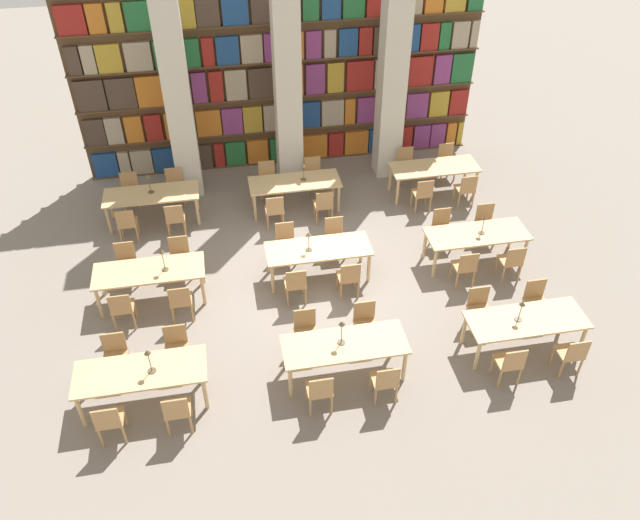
# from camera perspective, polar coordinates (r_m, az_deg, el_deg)

# --- Properties ---
(ground_plane) EXTENTS (40.00, 40.00, 0.00)m
(ground_plane) POSITION_cam_1_polar(r_m,az_deg,el_deg) (13.16, -0.21, -1.59)
(ground_plane) COLOR gray
(bookshelf_bank) EXTENTS (10.10, 0.35, 5.50)m
(bookshelf_bank) POSITION_cam_1_polar(r_m,az_deg,el_deg) (16.03, -3.56, 17.51)
(bookshelf_bank) COLOR brown
(bookshelf_bank) RESTS_ON ground_plane
(pillar_left) EXTENTS (0.61, 0.61, 6.00)m
(pillar_left) POSITION_cam_1_polar(r_m,az_deg,el_deg) (14.83, -13.18, 16.04)
(pillar_left) COLOR beige
(pillar_left) RESTS_ON ground_plane
(pillar_center) EXTENTS (0.61, 0.61, 6.00)m
(pillar_center) POSITION_cam_1_polar(r_m,az_deg,el_deg) (14.92, -3.06, 17.11)
(pillar_center) COLOR beige
(pillar_center) RESTS_ON ground_plane
(pillar_right) EXTENTS (0.61, 0.61, 6.00)m
(pillar_right) POSITION_cam_1_polar(r_m,az_deg,el_deg) (15.42, 6.75, 17.67)
(pillar_right) COLOR beige
(pillar_right) RESTS_ON ground_plane
(reading_table_0) EXTENTS (2.15, 0.82, 0.76)m
(reading_table_0) POSITION_cam_1_polar(r_m,az_deg,el_deg) (10.81, -16.06, -10.00)
(reading_table_0) COLOR tan
(reading_table_0) RESTS_ON ground_plane
(chair_0) EXTENTS (0.42, 0.40, 0.90)m
(chair_0) POSITION_cam_1_polar(r_m,az_deg,el_deg) (10.59, -18.70, -13.72)
(chair_0) COLOR tan
(chair_0) RESTS_ON ground_plane
(chair_1) EXTENTS (0.42, 0.40, 0.90)m
(chair_1) POSITION_cam_1_polar(r_m,az_deg,el_deg) (11.49, -18.20, -8.24)
(chair_1) COLOR tan
(chair_1) RESTS_ON ground_plane
(chair_2) EXTENTS (0.42, 0.40, 0.90)m
(chair_2) POSITION_cam_1_polar(r_m,az_deg,el_deg) (10.43, -12.93, -13.25)
(chair_2) COLOR tan
(chair_2) RESTS_ON ground_plane
(chair_3) EXTENTS (0.42, 0.40, 0.90)m
(chair_3) POSITION_cam_1_polar(r_m,az_deg,el_deg) (11.35, -12.98, -7.73)
(chair_3) COLOR tan
(chair_3) RESTS_ON ground_plane
(desk_lamp_0) EXTENTS (0.14, 0.14, 0.49)m
(desk_lamp_0) POSITION_cam_1_polar(r_m,az_deg,el_deg) (10.45, -15.40, -8.58)
(desk_lamp_0) COLOR brown
(desk_lamp_0) RESTS_ON reading_table_0
(reading_table_1) EXTENTS (2.15, 0.82, 0.76)m
(reading_table_1) POSITION_cam_1_polar(r_m,az_deg,el_deg) (10.81, 2.26, -7.96)
(reading_table_1) COLOR tan
(reading_table_1) RESTS_ON ground_plane
(chair_4) EXTENTS (0.42, 0.40, 0.90)m
(chair_4) POSITION_cam_1_polar(r_m,az_deg,el_deg) (10.43, -0.01, -11.84)
(chair_4) COLOR tan
(chair_4) RESTS_ON ground_plane
(chair_5) EXTENTS (0.42, 0.40, 0.90)m
(chair_5) POSITION_cam_1_polar(r_m,az_deg,el_deg) (11.34, -1.30, -6.45)
(chair_5) COLOR tan
(chair_5) RESTS_ON ground_plane
(chair_6) EXTENTS (0.42, 0.40, 0.90)m
(chair_6) POSITION_cam_1_polar(r_m,az_deg,el_deg) (10.61, 5.99, -10.93)
(chair_6) COLOR tan
(chair_6) RESTS_ON ground_plane
(chair_7) EXTENTS (0.42, 0.40, 0.90)m
(chair_7) POSITION_cam_1_polar(r_m,az_deg,el_deg) (11.51, 4.17, -5.72)
(chair_7) COLOR tan
(chair_7) RESTS_ON ground_plane
(desk_lamp_1) EXTENTS (0.14, 0.14, 0.50)m
(desk_lamp_1) POSITION_cam_1_polar(r_m,az_deg,el_deg) (10.52, 2.00, -6.28)
(desk_lamp_1) COLOR brown
(desk_lamp_1) RESTS_ON reading_table_1
(reading_table_2) EXTENTS (2.15, 0.82, 0.76)m
(reading_table_2) POSITION_cam_1_polar(r_m,az_deg,el_deg) (11.81, 18.32, -5.43)
(reading_table_2) COLOR tan
(reading_table_2) RESTS_ON ground_plane
(chair_8) EXTENTS (0.42, 0.40, 0.90)m
(chair_8) POSITION_cam_1_polar(r_m,az_deg,el_deg) (11.29, 16.96, -8.97)
(chair_8) COLOR tan
(chair_8) RESTS_ON ground_plane
(chair_9) EXTENTS (0.42, 0.40, 0.90)m
(chair_9) POSITION_cam_1_polar(r_m,az_deg,el_deg) (12.14, 14.35, -4.24)
(chair_9) COLOR tan
(chair_9) RESTS_ON ground_plane
(chair_10) EXTENTS (0.42, 0.40, 0.90)m
(chair_10) POSITION_cam_1_polar(r_m,az_deg,el_deg) (11.79, 22.00, -7.94)
(chair_10) COLOR tan
(chair_10) RESTS_ON ground_plane
(chair_11) EXTENTS (0.42, 0.40, 0.90)m
(chair_11) POSITION_cam_1_polar(r_m,az_deg,el_deg) (12.61, 19.12, -3.48)
(chair_11) COLOR tan
(chair_11) RESTS_ON ground_plane
(desk_lamp_2) EXTENTS (0.14, 0.14, 0.43)m
(desk_lamp_2) POSITION_cam_1_polar(r_m,az_deg,el_deg) (11.50, 17.93, -4.18)
(desk_lamp_2) COLOR brown
(desk_lamp_2) RESTS_ON reading_table_2
(reading_table_3) EXTENTS (2.15, 0.82, 0.76)m
(reading_table_3) POSITION_cam_1_polar(r_m,az_deg,el_deg) (12.66, -15.34, -1.18)
(reading_table_3) COLOR tan
(reading_table_3) RESTS_ON ground_plane
(chair_12) EXTENTS (0.42, 0.40, 0.90)m
(chair_12) POSITION_cam_1_polar(r_m,az_deg,el_deg) (12.34, -17.64, -4.17)
(chair_12) COLOR tan
(chair_12) RESTS_ON ground_plane
(chair_13) EXTENTS (0.42, 0.40, 0.90)m
(chair_13) POSITION_cam_1_polar(r_m,az_deg,el_deg) (13.39, -17.30, -0.14)
(chair_13) COLOR tan
(chair_13) RESTS_ON ground_plane
(chair_14) EXTENTS (0.42, 0.40, 0.90)m
(chair_14) POSITION_cam_1_polar(r_m,az_deg,el_deg) (12.20, -12.62, -3.63)
(chair_14) COLOR tan
(chair_14) RESTS_ON ground_plane
(chair_15) EXTENTS (0.42, 0.40, 0.90)m
(chair_15) POSITION_cam_1_polar(r_m,az_deg,el_deg) (13.26, -12.68, 0.40)
(chair_15) COLOR tan
(chair_15) RESTS_ON ground_plane
(desk_lamp_3) EXTENTS (0.14, 0.14, 0.50)m
(desk_lamp_3) POSITION_cam_1_polar(r_m,az_deg,el_deg) (12.33, -14.21, 0.33)
(desk_lamp_3) COLOR brown
(desk_lamp_3) RESTS_ON reading_table_3
(reading_table_4) EXTENTS (2.15, 0.82, 0.76)m
(reading_table_4) POSITION_cam_1_polar(r_m,az_deg,el_deg) (12.75, -0.16, 0.81)
(reading_table_4) COLOR tan
(reading_table_4) RESTS_ON ground_plane
(chair_16) EXTENTS (0.42, 0.40, 0.90)m
(chair_16) POSITION_cam_1_polar(r_m,az_deg,el_deg) (12.28, -2.25, -2.17)
(chair_16) COLOR tan
(chair_16) RESTS_ON ground_plane
(chair_17) EXTENTS (0.42, 0.40, 0.90)m
(chair_17) POSITION_cam_1_polar(r_m,az_deg,el_deg) (13.34, -3.16, 1.72)
(chair_17) COLOR tan
(chair_17) RESTS_ON ground_plane
(chair_18) EXTENTS (0.42, 0.40, 0.90)m
(chair_18) POSITION_cam_1_polar(r_m,az_deg,el_deg) (12.43, 2.66, -1.57)
(chair_18) COLOR tan
(chair_18) RESTS_ON ground_plane
(chair_19) EXTENTS (0.42, 0.40, 0.90)m
(chair_19) POSITION_cam_1_polar(r_m,az_deg,el_deg) (13.48, 1.37, 2.23)
(chair_19) COLOR tan
(chair_19) RESTS_ON ground_plane
(desk_lamp_4) EXTENTS (0.14, 0.14, 0.44)m
(desk_lamp_4) POSITION_cam_1_polar(r_m,az_deg,el_deg) (12.47, -1.04, 1.98)
(desk_lamp_4) COLOR brown
(desk_lamp_4) RESTS_ON reading_table_4
(reading_table_5) EXTENTS (2.15, 0.82, 0.76)m
(reading_table_5) POSITION_cam_1_polar(r_m,az_deg,el_deg) (13.56, 14.13, 2.12)
(reading_table_5) COLOR tan
(reading_table_5) RESTS_ON ground_plane
(chair_20) EXTENTS (0.42, 0.40, 0.90)m
(chair_20) POSITION_cam_1_polar(r_m,az_deg,el_deg) (13.00, 13.12, -0.58)
(chair_20) COLOR tan
(chair_20) RESTS_ON ground_plane
(chair_21) EXTENTS (0.42, 0.40, 0.90)m
(chair_21) POSITION_cam_1_polar(r_m,az_deg,el_deg) (14.01, 11.13, 3.00)
(chair_21) COLOR tan
(chair_21) RESTS_ON ground_plane
(chair_22) EXTENTS (0.42, 0.40, 0.90)m
(chair_22) POSITION_cam_1_polar(r_m,az_deg,el_deg) (13.40, 17.11, -0.07)
(chair_22) COLOR tan
(chair_22) RESTS_ON ground_plane
(chair_23) EXTENTS (0.42, 0.40, 0.90)m
(chair_23) POSITION_cam_1_polar(r_m,az_deg,el_deg) (14.37, 14.89, 3.38)
(chair_23) COLOR tan
(chair_23) RESTS_ON ground_plane
(desk_lamp_5) EXTENTS (0.14, 0.14, 0.44)m
(desk_lamp_5) POSITION_cam_1_polar(r_m,az_deg,el_deg) (13.37, 14.74, 3.40)
(desk_lamp_5) COLOR brown
(desk_lamp_5) RESTS_ON reading_table_5
(reading_table_6) EXTENTS (2.15, 0.82, 0.76)m
(reading_table_6) POSITION_cam_1_polar(r_m,az_deg,el_deg) (14.91, -15.15, 5.63)
(reading_table_6) COLOR tan
(reading_table_6) RESTS_ON ground_plane
(chair_24) EXTENTS (0.42, 0.40, 0.90)m
(chair_24) POSITION_cam_1_polar(r_m,az_deg,el_deg) (14.51, -17.23, 3.25)
(chair_24) COLOR tan
(chair_24) RESTS_ON ground_plane
(chair_25) EXTENTS (0.42, 0.40, 0.90)m
(chair_25) POSITION_cam_1_polar(r_m,az_deg,el_deg) (15.66, -16.96, 6.18)
(chair_25) COLOR tan
(chair_25) RESTS_ON ground_plane
(chair_26) EXTENTS (0.42, 0.40, 0.90)m
(chair_26) POSITION_cam_1_polar(r_m,az_deg,el_deg) (14.39, -13.09, 3.76)
(chair_26) COLOR tan
(chair_26) RESTS_ON ground_plane
(chair_27) EXTENTS (0.42, 0.40, 0.90)m
(chair_27) POSITION_cam_1_polar(r_m,az_deg,el_deg) (15.55, -13.12, 6.68)
(chair_27) COLOR tan
(chair_27) RESTS_ON ground_plane
(desk_lamp_6) EXTENTS (0.14, 0.14, 0.47)m
(desk_lamp_6) POSITION_cam_1_polar(r_m,az_deg,el_deg) (14.74, -15.39, 7.03)
(desk_lamp_6) COLOR brown
(desk_lamp_6) RESTS_ON reading_table_6
(reading_table_7) EXTENTS (2.15, 0.82, 0.76)m
(reading_table_7) POSITION_cam_1_polar(r_m,az_deg,el_deg) (14.85, -2.33, 6.94)
(reading_table_7) COLOR tan
(reading_table_7) RESTS_ON ground_plane
(chair_28) EXTENTS (0.42, 0.40, 0.90)m
(chair_28) POSITION_cam_1_polar(r_m,az_deg,el_deg) (14.32, -4.17, 4.60)
(chair_28) COLOR tan
(chair_28) RESTS_ON ground_plane
(chair_29) EXTENTS (0.42, 0.40, 0.90)m
(chair_29) POSITION_cam_1_polar(r_m,az_deg,el_deg) (15.48, -4.83, 7.47)
(chair_29) COLOR tan
(chair_29) RESTS_ON ground_plane
(chair_30) EXTENTS (0.42, 0.40, 0.90)m
(chair_30) POSITION_cam_1_polar(r_m,az_deg,el_deg) (14.45, 0.34, 5.08)
(chair_30) COLOR tan
(chair_30) RESTS_ON ground_plane
(chair_31) EXTENTS (0.42, 0.40, 0.90)m
(chair_31) POSITION_cam_1_polar(r_m,az_deg,el_deg) (15.61, -0.63, 7.90)
(chair_31) COLOR tan
(chair_31) RESTS_ON ground_plane
(desk_lamp_7) EXTENTS (0.14, 0.14, 0.43)m
(desk_lamp_7) POSITION_cam_1_polar(r_m,az_deg,el_deg) (14.71, -1.53, 8.30)
(desk_lamp_7) COLOR brown
(desk_lamp_7) RESTS_ON reading_table_7
(reading_table_8) EXTENTS (2.15, 0.82, 0.76)m
(reading_table_8) POSITION_cam_1_polar(r_m,az_deg,el_deg) (15.66, 10.39, 8.15)
(reading_table_8) COLOR tan
(reading_table_8) RESTS_ON ground_plane
(chair_32) EXTENTS (0.42, 0.40, 0.90)m
(chair_32) POSITION_cam_1_polar(r_m,az_deg,el_deg) (15.06, 9.38, 6.05)
(chair_32) COLOR tan
(chair_32) RESTS_ON ground_plane
(chair_33) EXTENTS (0.42, 0.40, 0.90)m
(chair_33) POSITION_cam_1_polar(r_m,az_deg,el_deg) (16.17, 7.86, 8.72)
(chair_33) COLOR tan
(chair_33) RESTS_ON ground_plane
(chair_34) EXTENTS (0.42, 0.40, 0.90)m
(chair_34) POSITION_cam_1_polar(r_m,az_deg,el_deg) (15.42, 13.19, 6.36)
(chair_34) COLOR tan
(chair_34) RESTS_ON ground_plane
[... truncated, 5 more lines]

